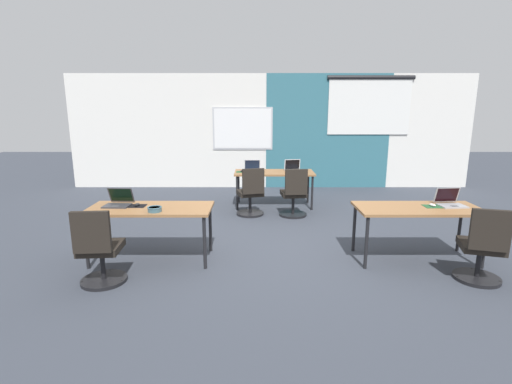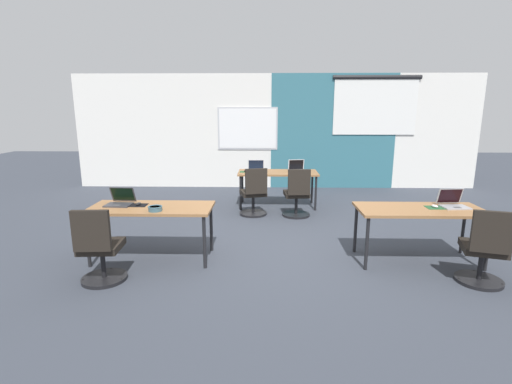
{
  "view_description": "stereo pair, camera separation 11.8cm",
  "coord_description": "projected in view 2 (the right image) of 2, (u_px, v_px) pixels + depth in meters",
  "views": [
    {
      "loc": [
        -0.37,
        -5.34,
        1.99
      ],
      "look_at": [
        -0.39,
        0.03,
        0.78
      ],
      "focal_mm": 26.45,
      "sensor_mm": 36.0,
      "label": 1
    },
    {
      "loc": [
        -0.25,
        -5.34,
        1.99
      ],
      "look_at": [
        -0.39,
        0.03,
        0.78
      ],
      "focal_mm": 26.45,
      "sensor_mm": 36.0,
      "label": 2
    }
  ],
  "objects": [
    {
      "name": "chair_far_left",
      "position": [
        254.0,
        196.0,
        7.04
      ],
      "size": [
        0.54,
        0.59,
        0.92
      ],
      "rotation": [
        0.0,
        0.0,
        3.4
      ],
      "color": "black",
      "rests_on": "ground"
    },
    {
      "name": "laptop_near_left_end",
      "position": [
        120.0,
        201.0,
        5.04
      ],
      "size": [
        0.35,
        0.34,
        0.22
      ],
      "rotation": [
        0.0,
        0.0,
        -0.05
      ],
      "color": "#333338",
      "rests_on": "desk_near_left"
    },
    {
      "name": "laptop_far_left",
      "position": [
        256.0,
        169.0,
        7.63
      ],
      "size": [
        0.35,
        0.29,
        0.23
      ],
      "rotation": [
        0.0,
        0.0,
        0.06
      ],
      "color": "silver",
      "rests_on": "desk_far_center"
    },
    {
      "name": "chair_near_left_end",
      "position": [
        100.0,
        252.0,
        4.3
      ],
      "size": [
        0.52,
        0.55,
        0.92
      ],
      "rotation": [
        0.0,
        0.0,
        3.21
      ],
      "color": "black",
      "rests_on": "ground"
    },
    {
      "name": "mouse_far_left",
      "position": [
        245.0,
        171.0,
        7.61
      ],
      "size": [
        0.07,
        0.11,
        0.03
      ],
      "color": "black",
      "rests_on": "mousepad_far_left"
    },
    {
      "name": "desk_near_right",
      "position": [
        420.0,
        213.0,
        4.87
      ],
      "size": [
        1.6,
        0.7,
        0.72
      ],
      "color": "olive",
      "rests_on": "ground"
    },
    {
      "name": "ground_plane",
      "position": [
        282.0,
        244.0,
        5.64
      ],
      "size": [
        24.0,
        24.0,
        0.0
      ],
      "color": "#383D47"
    },
    {
      "name": "chair_near_right_end",
      "position": [
        484.0,
        254.0,
        4.25
      ],
      "size": [
        0.54,
        0.6,
        0.92
      ],
      "rotation": [
        0.0,
        0.0,
        2.86
      ],
      "color": "black",
      "rests_on": "ground"
    },
    {
      "name": "back_wall_assembly",
      "position": [
        278.0,
        131.0,
        9.42
      ],
      "size": [
        10.0,
        0.27,
        2.8
      ],
      "color": "silver",
      "rests_on": "ground"
    },
    {
      "name": "snack_bowl",
      "position": [
        155.0,
        208.0,
        4.72
      ],
      "size": [
        0.18,
        0.18,
        0.06
      ],
      "color": "#3D6070",
      "rests_on": "desk_near_left"
    },
    {
      "name": "laptop_near_right_end",
      "position": [
        453.0,
        203.0,
        4.92
      ],
      "size": [
        0.35,
        0.32,
        0.23
      ],
      "rotation": [
        0.0,
        0.0,
        0.09
      ],
      "color": "#9E9EA3",
      "rests_on": "desk_near_right"
    },
    {
      "name": "mouse_near_left_end",
      "position": [
        138.0,
        204.0,
        5.0
      ],
      "size": [
        0.07,
        0.11,
        0.03
      ],
      "color": "black",
      "rests_on": "mousepad_near_left_end"
    },
    {
      "name": "mousepad_far_left",
      "position": [
        245.0,
        172.0,
        7.61
      ],
      "size": [
        0.22,
        0.19,
        0.0
      ],
      "color": "#23512D",
      "rests_on": "desk_far_center"
    },
    {
      "name": "mousepad_near_right_end",
      "position": [
        435.0,
        208.0,
        4.89
      ],
      "size": [
        0.22,
        0.19,
        0.0
      ],
      "color": "#23512D",
      "rests_on": "desk_near_right"
    },
    {
      "name": "desk_near_left",
      "position": [
        151.0,
        211.0,
        4.95
      ],
      "size": [
        1.6,
        0.7,
        0.72
      ],
      "color": "olive",
      "rests_on": "ground"
    },
    {
      "name": "mousepad_near_left_end",
      "position": [
        139.0,
        205.0,
        5.0
      ],
      "size": [
        0.22,
        0.19,
        0.0
      ],
      "color": "black",
      "rests_on": "desk_near_left"
    },
    {
      "name": "mouse_near_right_end",
      "position": [
        435.0,
        206.0,
        4.88
      ],
      "size": [
        0.09,
        0.11,
        0.03
      ],
      "color": "silver",
      "rests_on": "mousepad_near_right_end"
    },
    {
      "name": "desk_far_center",
      "position": [
        278.0,
        175.0,
        7.64
      ],
      "size": [
        1.6,
        0.7,
        0.72
      ],
      "color": "olive",
      "rests_on": "ground"
    },
    {
      "name": "chair_far_right",
      "position": [
        297.0,
        197.0,
        6.95
      ],
      "size": [
        0.52,
        0.56,
        0.92
      ],
      "rotation": [
        0.0,
        0.0,
        3.24
      ],
      "color": "black",
      "rests_on": "ground"
    },
    {
      "name": "laptop_far_right",
      "position": [
        297.0,
        169.0,
        7.66
      ],
      "size": [
        0.37,
        0.32,
        0.24
      ],
      "rotation": [
        0.0,
        0.0,
        0.18
      ],
      "color": "silver",
      "rests_on": "desk_far_center"
    }
  ]
}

